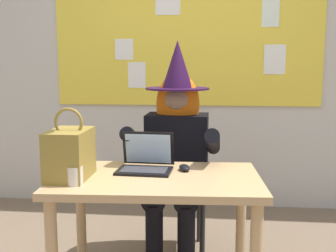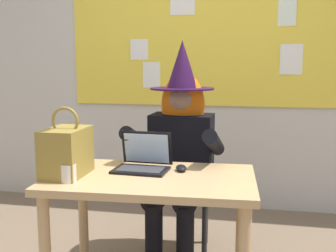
{
  "view_description": "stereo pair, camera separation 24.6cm",
  "coord_description": "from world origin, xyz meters",
  "px_view_note": "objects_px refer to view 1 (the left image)",
  "views": [
    {
      "loc": [
        0.2,
        -2.0,
        1.32
      ],
      "look_at": [
        -0.04,
        0.44,
        0.95
      ],
      "focal_mm": 43.69,
      "sensor_mm": 36.0,
      "label": 1
    },
    {
      "loc": [
        0.44,
        -1.96,
        1.32
      ],
      "look_at": [
        -0.04,
        0.44,
        0.95
      ],
      "focal_mm": 43.69,
      "sensor_mm": 36.0,
      "label": 2
    }
  ],
  "objects_px": {
    "handbag": "(70,153)",
    "coffee_mug": "(75,176)",
    "laptop": "(146,162)",
    "desk_main": "(157,195)",
    "person_costumed": "(176,141)",
    "computer_mouse": "(185,168)",
    "chair_at_desk": "(177,178)"
  },
  "relations": [
    {
      "from": "laptop",
      "to": "handbag",
      "type": "height_order",
      "value": "handbag"
    },
    {
      "from": "chair_at_desk",
      "to": "computer_mouse",
      "type": "relative_size",
      "value": 8.79
    },
    {
      "from": "coffee_mug",
      "to": "person_costumed",
      "type": "bearing_deg",
      "value": 59.9
    },
    {
      "from": "person_costumed",
      "to": "handbag",
      "type": "distance_m",
      "value": 0.83
    },
    {
      "from": "desk_main",
      "to": "person_costumed",
      "type": "bearing_deg",
      "value": 83.9
    },
    {
      "from": "desk_main",
      "to": "chair_at_desk",
      "type": "height_order",
      "value": "chair_at_desk"
    },
    {
      "from": "desk_main",
      "to": "coffee_mug",
      "type": "relative_size",
      "value": 12.11
    },
    {
      "from": "person_costumed",
      "to": "coffee_mug",
      "type": "distance_m",
      "value": 0.9
    },
    {
      "from": "desk_main",
      "to": "laptop",
      "type": "bearing_deg",
      "value": 122.17
    },
    {
      "from": "coffee_mug",
      "to": "handbag",
      "type": "bearing_deg",
      "value": 118.39
    },
    {
      "from": "laptop",
      "to": "computer_mouse",
      "type": "bearing_deg",
      "value": 5.06
    },
    {
      "from": "computer_mouse",
      "to": "handbag",
      "type": "height_order",
      "value": "handbag"
    },
    {
      "from": "handbag",
      "to": "coffee_mug",
      "type": "xyz_separation_m",
      "value": [
        0.07,
        -0.12,
        -0.09
      ]
    },
    {
      "from": "coffee_mug",
      "to": "computer_mouse",
      "type": "bearing_deg",
      "value": 32.07
    },
    {
      "from": "handbag",
      "to": "coffee_mug",
      "type": "relative_size",
      "value": 3.98
    },
    {
      "from": "computer_mouse",
      "to": "handbag",
      "type": "bearing_deg",
      "value": -176.72
    },
    {
      "from": "desk_main",
      "to": "chair_at_desk",
      "type": "distance_m",
      "value": 0.7
    },
    {
      "from": "person_costumed",
      "to": "handbag",
      "type": "height_order",
      "value": "person_costumed"
    },
    {
      "from": "person_costumed",
      "to": "desk_main",
      "type": "bearing_deg",
      "value": -4.08
    },
    {
      "from": "chair_at_desk",
      "to": "person_costumed",
      "type": "xyz_separation_m",
      "value": [
        0.0,
        -0.12,
        0.29
      ]
    },
    {
      "from": "laptop",
      "to": "handbag",
      "type": "relative_size",
      "value": 0.84
    },
    {
      "from": "person_costumed",
      "to": "chair_at_desk",
      "type": "bearing_deg",
      "value": -175.85
    },
    {
      "from": "desk_main",
      "to": "laptop",
      "type": "xyz_separation_m",
      "value": [
        -0.08,
        0.12,
        0.16
      ]
    },
    {
      "from": "chair_at_desk",
      "to": "laptop",
      "type": "xyz_separation_m",
      "value": [
        -0.13,
        -0.57,
        0.25
      ]
    },
    {
      "from": "handbag",
      "to": "person_costumed",
      "type": "bearing_deg",
      "value": 51.86
    },
    {
      "from": "laptop",
      "to": "coffee_mug",
      "type": "relative_size",
      "value": 3.33
    },
    {
      "from": "desk_main",
      "to": "handbag",
      "type": "distance_m",
      "value": 0.52
    },
    {
      "from": "chair_at_desk",
      "to": "coffee_mug",
      "type": "height_order",
      "value": "chair_at_desk"
    },
    {
      "from": "desk_main",
      "to": "person_costumed",
      "type": "distance_m",
      "value": 0.61
    },
    {
      "from": "laptop",
      "to": "desk_main",
      "type": "bearing_deg",
      "value": -54.92
    },
    {
      "from": "person_costumed",
      "to": "coffee_mug",
      "type": "height_order",
      "value": "person_costumed"
    },
    {
      "from": "handbag",
      "to": "desk_main",
      "type": "bearing_deg",
      "value": 10.12
    }
  ]
}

